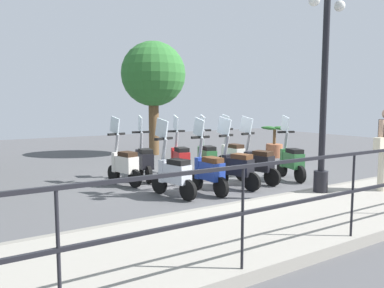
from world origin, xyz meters
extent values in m
plane|color=#4C4C4F|center=(0.00, 0.00, 0.00)|extent=(28.00, 28.00, 0.00)
cube|color=gray|center=(-3.20, 0.00, 0.07)|extent=(2.20, 20.00, 0.15)
cube|color=gray|center=(-2.15, 0.00, 0.07)|extent=(0.10, 20.00, 0.15)
cylinder|color=black|center=(-4.20, 0.89, 0.68)|extent=(0.03, 0.03, 1.05)
cylinder|color=black|center=(-4.20, 2.67, 0.68)|extent=(0.03, 0.03, 1.05)
cylinder|color=black|center=(-4.20, 4.44, 0.68)|extent=(0.03, 0.03, 1.05)
cylinder|color=black|center=(-2.40, -0.75, 0.35)|extent=(0.26, 0.26, 0.40)
cylinder|color=black|center=(-2.40, -0.75, 2.08)|extent=(0.12, 0.12, 3.86)
sphere|color=white|center=(-2.40, -1.10, 3.62)|extent=(0.20, 0.20, 0.20)
sphere|color=white|center=(-2.40, -0.40, 3.62)|extent=(0.20, 0.20, 0.20)
cylinder|color=beige|center=(-2.96, -1.81, 0.56)|extent=(0.14, 0.14, 0.82)
cylinder|color=tan|center=(-2.96, -1.72, 1.26)|extent=(0.09, 0.09, 0.52)
cube|color=beige|center=(-3.01, -1.66, 1.07)|extent=(0.14, 0.28, 0.24)
cylinder|color=brown|center=(5.00, -0.91, 1.01)|extent=(0.36, 0.36, 2.01)
sphere|color=#2D6B2D|center=(5.00, -0.91, 2.86)|extent=(2.27, 2.27, 2.27)
cylinder|color=#9E5B3D|center=(2.22, -4.09, 0.23)|extent=(0.56, 0.56, 0.45)
cylinder|color=brown|center=(2.22, -4.09, 0.70)|extent=(0.10, 0.10, 0.50)
ellipsoid|color=#2D6B2D|center=(2.47, -4.09, 1.00)|extent=(0.56, 0.16, 0.10)
ellipsoid|color=#2D6B2D|center=(1.97, -4.09, 1.00)|extent=(0.56, 0.16, 0.10)
ellipsoid|color=#2D6B2D|center=(2.22, -3.84, 1.00)|extent=(0.56, 0.16, 0.10)
ellipsoid|color=#2D6B2D|center=(2.22, -4.34, 1.00)|extent=(0.56, 0.16, 0.10)
ellipsoid|color=#2D6B2D|center=(2.40, -3.91, 1.00)|extent=(0.56, 0.16, 0.10)
ellipsoid|color=#2D6B2D|center=(2.04, -4.27, 1.00)|extent=(0.56, 0.16, 0.10)
cylinder|color=black|center=(-0.36, -1.82, 0.20)|extent=(0.41, 0.19, 0.40)
cylinder|color=black|center=(-1.15, -1.59, 0.20)|extent=(0.41, 0.19, 0.40)
cube|color=#2D6B38|center=(-0.84, -1.68, 0.48)|extent=(0.65, 0.44, 0.36)
cube|color=#2D6B38|center=(-0.56, -1.76, 0.50)|extent=(0.20, 0.32, 0.44)
cube|color=black|center=(-0.91, -1.66, 0.71)|extent=(0.46, 0.36, 0.10)
cylinder|color=gray|center=(-0.50, -1.78, 0.85)|extent=(0.20, 0.12, 0.55)
cube|color=black|center=(-0.50, -1.78, 1.13)|extent=(0.18, 0.44, 0.05)
cube|color=silver|center=(-0.44, -1.80, 1.33)|extent=(0.38, 0.14, 0.42)
cylinder|color=black|center=(-0.25, -0.63, 0.20)|extent=(0.41, 0.17, 0.40)
cylinder|color=black|center=(-1.06, -0.81, 0.20)|extent=(0.41, 0.17, 0.40)
cube|color=black|center=(-0.73, -0.74, 0.48)|extent=(0.65, 0.40, 0.36)
cube|color=black|center=(-0.45, -0.67, 0.50)|extent=(0.18, 0.32, 0.44)
cube|color=black|center=(-0.80, -0.75, 0.71)|extent=(0.45, 0.34, 0.10)
cylinder|color=gray|center=(-0.39, -0.66, 0.85)|extent=(0.19, 0.11, 0.55)
cube|color=black|center=(-0.39, -0.66, 1.13)|extent=(0.15, 0.44, 0.05)
cube|color=silver|center=(-0.33, -0.65, 1.33)|extent=(0.39, 0.11, 0.42)
cylinder|color=black|center=(-0.40, 0.13, 0.20)|extent=(0.41, 0.18, 0.40)
cylinder|color=black|center=(-1.20, -0.09, 0.20)|extent=(0.41, 0.18, 0.40)
cube|color=black|center=(-0.88, -0.01, 0.48)|extent=(0.65, 0.43, 0.36)
cube|color=black|center=(-0.60, 0.07, 0.50)|extent=(0.19, 0.32, 0.44)
cube|color=#4C2D19|center=(-0.95, -0.02, 0.71)|extent=(0.45, 0.36, 0.10)
cylinder|color=gray|center=(-0.54, 0.09, 0.85)|extent=(0.19, 0.12, 0.55)
cube|color=black|center=(-0.54, 0.09, 1.13)|extent=(0.17, 0.44, 0.05)
cube|color=silver|center=(-0.48, 0.10, 1.33)|extent=(0.38, 0.13, 0.42)
cylinder|color=black|center=(-0.44, 0.80, 0.20)|extent=(0.40, 0.10, 0.40)
cylinder|color=black|center=(-1.27, 0.76, 0.20)|extent=(0.40, 0.10, 0.40)
cube|color=navy|center=(-0.94, 0.78, 0.48)|extent=(0.61, 0.31, 0.36)
cube|color=navy|center=(-0.65, 0.79, 0.50)|extent=(0.13, 0.30, 0.44)
cube|color=#4C2D19|center=(-1.01, 0.77, 0.71)|extent=(0.41, 0.28, 0.10)
cylinder|color=gray|center=(-0.59, 0.79, 0.85)|extent=(0.19, 0.08, 0.55)
cube|color=black|center=(-0.59, 0.79, 1.13)|extent=(0.08, 0.44, 0.05)
cube|color=silver|center=(-0.53, 0.79, 1.33)|extent=(0.39, 0.05, 0.42)
cylinder|color=black|center=(-0.34, 1.62, 0.20)|extent=(0.41, 0.17, 0.40)
cylinder|color=black|center=(-1.14, 1.43, 0.20)|extent=(0.41, 0.17, 0.40)
cube|color=#B7BCC6|center=(-0.82, 1.51, 0.48)|extent=(0.65, 0.41, 0.36)
cube|color=#B7BCC6|center=(-0.54, 1.58, 0.50)|extent=(0.19, 0.32, 0.44)
cube|color=black|center=(-0.89, 1.49, 0.71)|extent=(0.45, 0.35, 0.10)
cylinder|color=gray|center=(-0.48, 1.59, 0.85)|extent=(0.19, 0.11, 0.55)
cube|color=black|center=(-0.48, 1.59, 1.13)|extent=(0.16, 0.44, 0.05)
cube|color=silver|center=(-0.42, 1.60, 1.33)|extent=(0.38, 0.12, 0.42)
cylinder|color=black|center=(1.22, -1.14, 0.20)|extent=(0.40, 0.08, 0.40)
cylinder|color=black|center=(0.39, -1.14, 0.20)|extent=(0.40, 0.08, 0.40)
cube|color=beige|center=(0.72, -1.14, 0.48)|extent=(0.60, 0.28, 0.36)
cube|color=beige|center=(1.01, -1.14, 0.50)|extent=(0.12, 0.30, 0.44)
cube|color=black|center=(0.65, -1.14, 0.71)|extent=(0.40, 0.26, 0.10)
cylinder|color=gray|center=(1.07, -1.14, 0.85)|extent=(0.18, 0.07, 0.55)
cube|color=black|center=(1.07, -1.14, 1.13)|extent=(0.06, 0.44, 0.05)
cube|color=silver|center=(1.13, -1.14, 1.33)|extent=(0.39, 0.03, 0.42)
cylinder|color=black|center=(1.20, -0.41, 0.20)|extent=(0.41, 0.17, 0.40)
cylinder|color=black|center=(0.39, -0.21, 0.20)|extent=(0.41, 0.17, 0.40)
cube|color=#2D6B38|center=(0.71, -0.29, 0.48)|extent=(0.65, 0.41, 0.36)
cube|color=#2D6B38|center=(0.99, -0.36, 0.50)|extent=(0.19, 0.32, 0.44)
cube|color=black|center=(0.64, -0.27, 0.71)|extent=(0.45, 0.35, 0.10)
cylinder|color=gray|center=(1.05, -0.37, 0.85)|extent=(0.19, 0.11, 0.55)
cube|color=black|center=(1.05, -0.37, 1.13)|extent=(0.16, 0.44, 0.05)
cube|color=silver|center=(1.11, -0.39, 1.33)|extent=(0.38, 0.12, 0.42)
cylinder|color=black|center=(1.31, 0.33, 0.20)|extent=(0.41, 0.16, 0.40)
cylinder|color=black|center=(0.50, 0.50, 0.20)|extent=(0.41, 0.16, 0.40)
cube|color=#B21E1E|center=(0.82, 0.43, 0.48)|extent=(0.64, 0.40, 0.36)
cube|color=#B21E1E|center=(1.11, 0.37, 0.50)|extent=(0.18, 0.32, 0.44)
cube|color=black|center=(0.75, 0.45, 0.71)|extent=(0.45, 0.34, 0.10)
cylinder|color=gray|center=(1.16, 0.36, 0.85)|extent=(0.19, 0.11, 0.55)
cube|color=black|center=(1.16, 0.36, 1.13)|extent=(0.15, 0.44, 0.05)
cube|color=silver|center=(1.22, 0.35, 1.33)|extent=(0.39, 0.11, 0.42)
cylinder|color=black|center=(1.49, 1.22, 0.20)|extent=(0.41, 0.15, 0.40)
cylinder|color=black|center=(0.67, 1.38, 0.20)|extent=(0.41, 0.15, 0.40)
cube|color=black|center=(1.00, 1.32, 0.48)|extent=(0.64, 0.39, 0.36)
cube|color=black|center=(1.28, 1.26, 0.50)|extent=(0.17, 0.32, 0.44)
cube|color=black|center=(0.93, 1.33, 0.71)|extent=(0.44, 0.33, 0.10)
cylinder|color=gray|center=(1.34, 1.25, 0.85)|extent=(0.19, 0.10, 0.55)
cube|color=black|center=(1.34, 1.25, 1.13)|extent=(0.14, 0.44, 0.05)
cube|color=silver|center=(1.40, 1.24, 1.33)|extent=(0.39, 0.10, 0.42)
cylinder|color=black|center=(1.24, 2.01, 0.20)|extent=(0.41, 0.17, 0.40)
cylinder|color=black|center=(0.43, 1.82, 0.20)|extent=(0.41, 0.17, 0.40)
cube|color=beige|center=(0.75, 1.90, 0.48)|extent=(0.65, 0.41, 0.36)
cube|color=beige|center=(1.03, 1.96, 0.50)|extent=(0.18, 0.32, 0.44)
cube|color=black|center=(0.68, 1.88, 0.71)|extent=(0.45, 0.34, 0.10)
cylinder|color=gray|center=(1.09, 1.97, 0.85)|extent=(0.19, 0.11, 0.55)
cube|color=black|center=(1.09, 1.97, 1.13)|extent=(0.16, 0.44, 0.05)
cube|color=silver|center=(1.15, 1.99, 1.33)|extent=(0.38, 0.11, 0.42)
camera|label=1|loc=(-7.01, 5.03, 1.81)|focal=35.00mm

